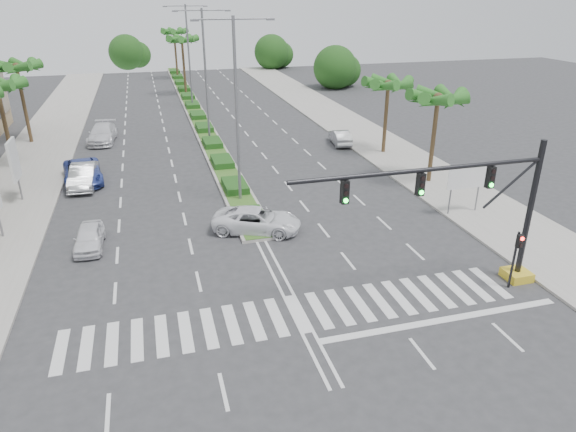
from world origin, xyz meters
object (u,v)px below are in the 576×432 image
object	(u,v)px
car_parked_a	(89,237)
car_crossing	(257,220)
car_parked_b	(83,176)
car_parked_d	(102,134)
car_parked_c	(83,172)
car_right	(340,137)

from	to	relation	value
car_parked_a	car_crossing	size ratio (longest dim) A/B	0.72
car_parked_b	car_crossing	distance (m)	15.42
car_crossing	car_parked_a	bearing A→B (deg)	110.61
car_parked_d	car_parked_c	bearing A→B (deg)	-88.74
car_parked_c	car_parked_d	xyz separation A→B (m)	(0.83, 11.58, 0.03)
car_parked_a	car_right	distance (m)	26.86
car_parked_a	car_parked_d	bearing A→B (deg)	92.63
car_parked_b	car_parked_a	bearing A→B (deg)	-81.27
car_parked_c	car_parked_d	distance (m)	11.61
car_parked_a	car_parked_c	size ratio (longest dim) A/B	0.65
car_right	car_parked_a	bearing A→B (deg)	44.81
car_parked_b	car_right	bearing A→B (deg)	16.94
car_parked_d	car_right	distance (m)	22.77
car_parked_a	car_parked_c	bearing A→B (deg)	97.76
car_parked_c	car_parked_d	size ratio (longest dim) A/B	1.01
car_crossing	car_parked_c	bearing A→B (deg)	64.99
car_parked_c	car_right	distance (m)	23.04
car_parked_b	car_parked_c	size ratio (longest dim) A/B	0.86
car_crossing	car_right	size ratio (longest dim) A/B	1.26
car_parked_a	car_parked_c	distance (m)	11.74
car_parked_b	car_parked_c	world-z (taller)	car_parked_b
car_parked_d	car_crossing	distance (m)	25.70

